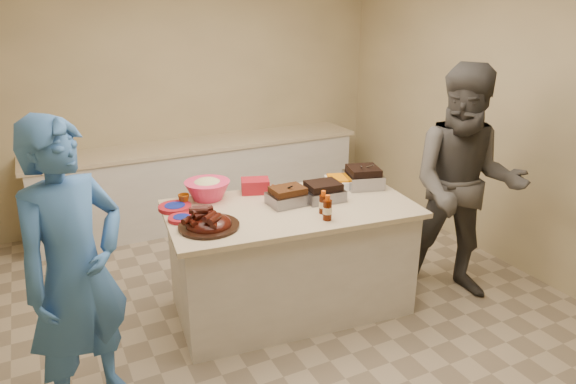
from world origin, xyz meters
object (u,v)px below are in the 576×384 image
island (291,307)px  mustard_bottle (272,200)px  bbq_bottle_a (323,213)px  roasting_pan (363,186)px  coleslaw_bowl (208,199)px  plastic_cup (184,204)px  guest_gray (451,291)px  bbq_bottle_b (327,220)px  rib_platter (209,227)px

island → mustard_bottle: size_ratio=17.61×
island → bbq_bottle_a: bearing=-49.8°
mustard_bottle → roasting_pan: bearing=-4.2°
coleslaw_bowl → roasting_pan: bearing=-13.8°
bbq_bottle_a → mustard_bottle: size_ratio=1.65×
island → plastic_cup: 1.20m
island → guest_gray: bearing=-10.4°
bbq_bottle_b → mustard_bottle: bbq_bottle_b is taller
plastic_cup → roasting_pan: bearing=-10.7°
island → roasting_pan: bearing=16.4°
mustard_bottle → plastic_cup: 0.67m
mustard_bottle → guest_gray: bearing=-22.8°
island → bbq_bottle_a: size_ratio=10.67×
rib_platter → plastic_cup: (-0.03, 0.50, 0.00)m
coleslaw_bowl → plastic_cup: size_ratio=4.06×
coleslaw_bowl → mustard_bottle: 0.50m
coleslaw_bowl → bbq_bottle_a: bearing=-45.2°
guest_gray → coleslaw_bowl: bearing=-163.4°
island → roasting_pan: (0.74, 0.13, 0.88)m
bbq_bottle_a → guest_gray: 1.50m
mustard_bottle → bbq_bottle_a: bearing=-62.0°
roasting_pan → mustard_bottle: size_ratio=2.73×
coleslaw_bowl → mustard_bottle: coleslaw_bowl is taller
coleslaw_bowl → bbq_bottle_a: (0.66, -0.66, 0.00)m
bbq_bottle_a → mustard_bottle: 0.47m
island → guest_gray: island is taller
plastic_cup → bbq_bottle_b: bearing=-42.2°
roasting_pan → plastic_cup: size_ratio=3.28×
bbq_bottle_a → rib_platter: bearing=171.0°
island → roasting_pan: size_ratio=6.45×
mustard_bottle → plastic_cup: mustard_bottle is taller
island → plastic_cup: plastic_cup is taller
rib_platter → guest_gray: (2.03, -0.31, -0.88)m
rib_platter → guest_gray: size_ratio=0.22×
bbq_bottle_b → bbq_bottle_a: bearing=73.4°
rib_platter → plastic_cup: 0.50m
bbq_bottle_b → mustard_bottle: bearing=109.1°
roasting_pan → guest_gray: roasting_pan is taller
bbq_bottle_b → guest_gray: bbq_bottle_b is taller
roasting_pan → bbq_bottle_a: size_ratio=1.65×
rib_platter → mustard_bottle: (0.61, 0.28, 0.00)m
bbq_bottle_b → plastic_cup: bbq_bottle_b is taller
bbq_bottle_a → bbq_bottle_b: bbq_bottle_b is taller
roasting_pan → bbq_bottle_b: bearing=-127.3°
rib_platter → plastic_cup: size_ratio=4.78×
mustard_bottle → guest_gray: size_ratio=0.06×
roasting_pan → bbq_bottle_a: 0.69m
bbq_bottle_a → plastic_cup: size_ratio=1.98×
rib_platter → plastic_cup: rib_platter is taller
rib_platter → guest_gray: rib_platter is taller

